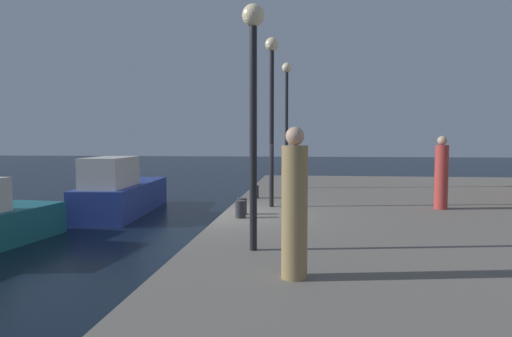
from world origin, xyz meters
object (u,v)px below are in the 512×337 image
(motorboat_blue, at_px, (121,193))
(person_mid_promenade, at_px, (294,207))
(lamp_post_mid_promenade, at_px, (272,93))
(lamp_post_far_end, at_px, (287,104))
(bollard_north, at_px, (255,192))
(bollard_center, at_px, (242,206))
(lamp_post_near_edge, at_px, (253,82))
(person_far_corner, at_px, (441,175))
(bollard_south, at_px, (241,209))

(motorboat_blue, bearing_deg, person_mid_promenade, -55.35)
(lamp_post_mid_promenade, bearing_deg, lamp_post_far_end, 87.60)
(bollard_north, xyz_separation_m, person_mid_promenade, (1.41, -7.87, 0.73))
(lamp_post_far_end, bearing_deg, bollard_center, -97.70)
(lamp_post_near_edge, distance_m, person_far_corner, 6.81)
(lamp_post_near_edge, xyz_separation_m, lamp_post_mid_promenade, (-0.06, 4.76, 0.33))
(bollard_center, relative_size, person_mid_promenade, 0.20)
(lamp_post_far_end, relative_size, bollard_north, 11.71)
(motorboat_blue, relative_size, bollard_center, 14.05)
(bollard_south, bearing_deg, lamp_post_far_end, 83.16)
(lamp_post_mid_promenade, distance_m, lamp_post_far_end, 4.76)
(lamp_post_mid_promenade, bearing_deg, person_mid_promenade, -82.92)
(bollard_north, height_order, person_far_corner, person_far_corner)
(lamp_post_near_edge, distance_m, bollard_north, 6.99)
(lamp_post_mid_promenade, bearing_deg, motorboat_blue, 151.93)
(lamp_post_near_edge, bearing_deg, bollard_south, 102.32)
(bollard_south, bearing_deg, person_mid_promenade, -72.81)
(motorboat_blue, relative_size, person_far_corner, 2.93)
(lamp_post_mid_promenade, relative_size, person_mid_promenade, 2.29)
(lamp_post_near_edge, bearing_deg, person_mid_promenade, -63.33)
(lamp_post_near_edge, relative_size, lamp_post_far_end, 0.85)
(lamp_post_mid_promenade, xyz_separation_m, bollard_center, (-0.62, -1.32, -2.87))
(bollard_south, bearing_deg, lamp_post_mid_promenade, 71.89)
(bollard_south, relative_size, person_far_corner, 0.21)
(bollard_north, xyz_separation_m, bollard_south, (0.06, -3.51, 0.00))
(lamp_post_far_end, xyz_separation_m, bollard_center, (-0.82, -6.08, -2.96))
(bollard_center, xyz_separation_m, person_mid_promenade, (1.39, -4.84, 0.73))
(bollard_north, height_order, bollard_center, same)
(lamp_post_near_edge, relative_size, person_far_corner, 2.07)
(motorboat_blue, distance_m, lamp_post_mid_promenade, 6.99)
(person_mid_promenade, bearing_deg, bollard_center, 105.99)
(lamp_post_mid_promenade, xyz_separation_m, lamp_post_far_end, (0.20, 4.76, 0.09))
(lamp_post_mid_promenade, xyz_separation_m, bollard_south, (-0.59, -1.79, -2.87))
(lamp_post_far_end, xyz_separation_m, person_mid_promenade, (0.56, -10.91, -2.23))
(lamp_post_near_edge, xyz_separation_m, person_mid_promenade, (0.70, -1.40, -1.81))
(lamp_post_near_edge, height_order, person_mid_promenade, lamp_post_near_edge)
(bollard_north, relative_size, person_mid_promenade, 0.20)
(lamp_post_mid_promenade, xyz_separation_m, person_mid_promenade, (0.76, -6.15, -2.14))
(lamp_post_near_edge, height_order, bollard_north, lamp_post_near_edge)
(motorboat_blue, bearing_deg, lamp_post_near_edge, -54.04)
(lamp_post_far_end, bearing_deg, person_far_corner, -47.56)
(lamp_post_far_end, height_order, bollard_center, lamp_post_far_end)
(lamp_post_near_edge, bearing_deg, bollard_north, 96.26)
(motorboat_blue, relative_size, lamp_post_near_edge, 1.42)
(lamp_post_mid_promenade, height_order, person_mid_promenade, lamp_post_mid_promenade)
(lamp_post_near_edge, height_order, person_far_corner, lamp_post_near_edge)
(bollard_north, bearing_deg, lamp_post_near_edge, -83.74)
(bollard_north, height_order, bollard_south, same)
(motorboat_blue, distance_m, bollard_center, 6.50)
(lamp_post_far_end, bearing_deg, person_mid_promenade, -87.04)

